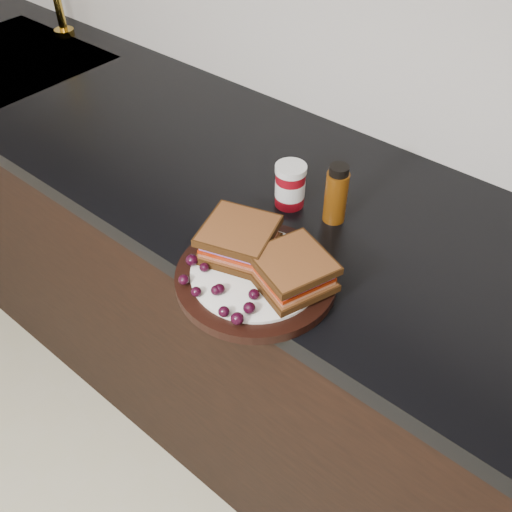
{
  "coord_description": "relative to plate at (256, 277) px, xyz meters",
  "views": [
    {
      "loc": [
        0.52,
        0.93,
        1.61
      ],
      "look_at": [
        0.08,
        1.46,
        0.96
      ],
      "focal_mm": 40.0,
      "sensor_mm": 36.0,
      "label": 1
    }
  ],
  "objects": [
    {
      "name": "countertop",
      "position": [
        -0.08,
        0.24,
        -0.03
      ],
      "size": [
        3.98,
        0.6,
        0.04
      ],
      "primitive_type": "cube",
      "color": "black",
      "rests_on": "base_cabinets"
    },
    {
      "name": "grape_17",
      "position": [
        -0.06,
        0.01,
        0.02
      ],
      "size": [
        0.02,
        0.02,
        0.02
      ],
      "primitive_type": "ellipsoid",
      "color": "black",
      "rests_on": "plate"
    },
    {
      "name": "sandwich_right",
      "position": [
        0.06,
        0.02,
        0.04
      ],
      "size": [
        0.15,
        0.15,
        0.05
      ],
      "primitive_type": null,
      "rotation": [
        0.0,
        0.0,
        -0.35
      ],
      "color": "brown",
      "rests_on": "plate"
    },
    {
      "name": "grape_19",
      "position": [
        -0.08,
        -0.0,
        0.02
      ],
      "size": [
        0.02,
        0.02,
        0.02
      ],
      "primitive_type": "ellipsoid",
      "color": "black",
      "rests_on": "plate"
    },
    {
      "name": "grape_16",
      "position": [
        -0.06,
        0.04,
        0.02
      ],
      "size": [
        0.02,
        0.02,
        0.02
      ],
      "primitive_type": "ellipsoid",
      "color": "black",
      "rests_on": "plate"
    },
    {
      "name": "grape_2",
      "position": [
        -0.07,
        -0.1,
        0.02
      ],
      "size": [
        0.02,
        0.02,
        0.02
      ],
      "primitive_type": "ellipsoid",
      "color": "black",
      "rests_on": "plate"
    },
    {
      "name": "grape_12",
      "position": [
        0.09,
        -0.01,
        0.02
      ],
      "size": [
        0.02,
        0.02,
        0.02
      ],
      "primitive_type": "ellipsoid",
      "color": "black",
      "rests_on": "plate"
    },
    {
      "name": "grape_8",
      "position": [
        0.05,
        -0.08,
        0.02
      ],
      "size": [
        0.02,
        0.02,
        0.02
      ],
      "primitive_type": "ellipsoid",
      "color": "black",
      "rests_on": "plate"
    },
    {
      "name": "base_cabinets",
      "position": [
        -0.08,
        0.24,
        -0.48
      ],
      "size": [
        3.96,
        0.58,
        0.86
      ],
      "primitive_type": "cube",
      "color": "black",
      "rests_on": "ground_plane"
    },
    {
      "name": "grape_11",
      "position": [
        0.08,
        -0.02,
        0.02
      ],
      "size": [
        0.02,
        0.02,
        0.02
      ],
      "primitive_type": "ellipsoid",
      "color": "black",
      "rests_on": "plate"
    },
    {
      "name": "grape_5",
      "position": [
        -0.01,
        -0.08,
        0.02
      ],
      "size": [
        0.02,
        0.02,
        0.02
      ],
      "primitive_type": "ellipsoid",
      "color": "black",
      "rests_on": "plate"
    },
    {
      "name": "grape_3",
      "position": [
        -0.04,
        -0.11,
        0.02
      ],
      "size": [
        0.02,
        0.02,
        0.02
      ],
      "primitive_type": "ellipsoid",
      "color": "black",
      "rests_on": "plate"
    },
    {
      "name": "grape_13",
      "position": [
        0.07,
        0.04,
        0.02
      ],
      "size": [
        0.02,
        0.02,
        0.02
      ],
      "primitive_type": "ellipsoid",
      "color": "black",
      "rests_on": "plate"
    },
    {
      "name": "grape_7",
      "position": [
        0.05,
        -0.11,
        0.02
      ],
      "size": [
        0.02,
        0.02,
        0.02
      ],
      "primitive_type": "ellipsoid",
      "color": "black",
      "rests_on": "plate"
    },
    {
      "name": "grape_22",
      "position": [
        -0.08,
        -0.01,
        0.02
      ],
      "size": [
        0.02,
        0.02,
        0.01
      ],
      "primitive_type": "ellipsoid",
      "color": "black",
      "rests_on": "plate"
    },
    {
      "name": "sink",
      "position": [
        -1.13,
        0.24,
        -0.06
      ],
      "size": [
        0.5,
        0.42,
        0.16
      ],
      "primitive_type": null,
      "color": "#B2B2B7",
      "rests_on": "countertop"
    },
    {
      "name": "grape_9",
      "position": [
        0.04,
        -0.05,
        0.02
      ],
      "size": [
        0.02,
        0.02,
        0.02
      ],
      "primitive_type": "ellipsoid",
      "color": "black",
      "rests_on": "plate"
    },
    {
      "name": "grape_1",
      "position": [
        -0.07,
        -0.06,
        0.02
      ],
      "size": [
        0.02,
        0.02,
        0.02
      ],
      "primitive_type": "ellipsoid",
      "color": "black",
      "rests_on": "plate"
    },
    {
      "name": "grape_10",
      "position": [
        0.09,
        -0.03,
        0.02
      ],
      "size": [
        0.02,
        0.02,
        0.02
      ],
      "primitive_type": "ellipsoid",
      "color": "black",
      "rests_on": "plate"
    },
    {
      "name": "grape_18",
      "position": [
        -0.1,
        -0.0,
        0.02
      ],
      "size": [
        0.02,
        0.02,
        0.02
      ],
      "primitive_type": "ellipsoid",
      "color": "black",
      "rests_on": "plate"
    },
    {
      "name": "grape_14",
      "position": [
        0.07,
        0.05,
        0.02
      ],
      "size": [
        0.02,
        0.02,
        0.02
      ],
      "primitive_type": "ellipsoid",
      "color": "black",
      "rests_on": "plate"
    },
    {
      "name": "plate",
      "position": [
        0.0,
        0.0,
        0.0
      ],
      "size": [
        0.28,
        0.28,
        0.02
      ],
      "primitive_type": "cylinder",
      "color": "black",
      "rests_on": "countertop"
    },
    {
      "name": "grape_15",
      "position": [
        -0.04,
        0.05,
        0.02
      ],
      "size": [
        0.02,
        0.02,
        0.02
      ],
      "primitive_type": "ellipsoid",
      "color": "black",
      "rests_on": "plate"
    },
    {
      "name": "grape_4",
      "position": [
        -0.02,
        -0.08,
        0.02
      ],
      "size": [
        0.02,
        0.02,
        0.02
      ],
      "primitive_type": "ellipsoid",
      "color": "black",
      "rests_on": "plate"
    },
    {
      "name": "grape_21",
      "position": [
        -0.05,
        0.01,
        0.02
      ],
      "size": [
        0.02,
        0.02,
        0.02
      ],
      "primitive_type": "ellipsoid",
      "color": "black",
      "rests_on": "plate"
    },
    {
      "name": "grape_0",
      "position": [
        -0.1,
        -0.06,
        0.03
      ],
      "size": [
        0.02,
        0.02,
        0.02
      ],
      "primitive_type": "ellipsoid",
      "color": "black",
      "rests_on": "plate"
    },
    {
      "name": "oil_bottle",
      "position": [
        0.01,
        0.23,
        0.05
      ],
      "size": [
        0.06,
        0.06,
        0.12
      ],
      "primitive_type": "cylinder",
      "rotation": [
        0.0,
        0.0,
        0.39
      ],
      "color": "#552B08",
      "rests_on": "countertop"
    },
    {
      "name": "grape_6",
      "position": [
        0.02,
        -0.11,
        0.02
      ],
      "size": [
        0.02,
        0.02,
        0.02
      ],
      "primitive_type": "ellipsoid",
      "color": "black",
      "rests_on": "plate"
    },
    {
      "name": "grape_20",
      "position": [
        -0.04,
        0.03,
        0.02
      ],
      "size": [
        0.02,
        0.02,
        0.02
      ],
      "primitive_type": "ellipsoid",
      "color": "black",
      "rests_on": "plate"
    },
    {
      "name": "condiment_jar",
      "position": [
        -0.09,
        0.21,
        0.04
      ],
      "size": [
        0.08,
        0.08,
        0.09
      ],
      "primitive_type": "cylinder",
      "rotation": [
        0.0,
        0.0,
        0.31
      ],
      "color": "maroon",
      "rests_on": "countertop"
    },
    {
      "name": "sandwich_left",
      "position": [
        -0.06,
        0.02,
        0.04
      ],
      "size": [
        0.15,
        0.15,
        0.06
      ],
      "primitive_type": null,
      "rotation": [
        0.0,
        0.0,
        0.31
      ],
      "color": "brown",
      "rests_on": "plate"
    }
  ]
}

